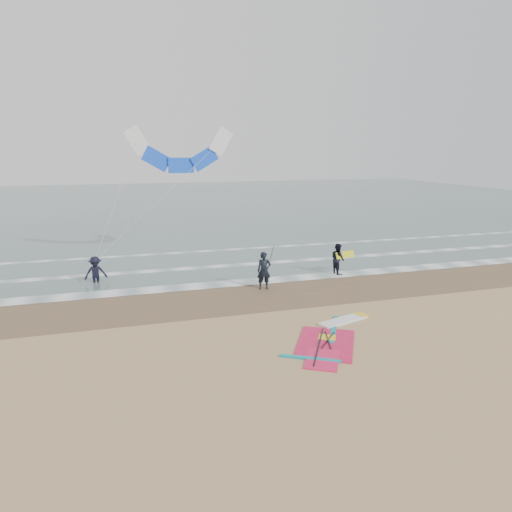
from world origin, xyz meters
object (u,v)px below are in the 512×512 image
object	(u,v)px
person_wading	(95,267)
person_standing	(264,271)
windsurf_rig	(332,337)
surf_kite	(180,153)
person_walking	(338,259)

from	to	relation	value
person_wading	person_standing	bearing A→B (deg)	-32.72
windsurf_rig	person_wading	world-z (taller)	person_wading
windsurf_rig	surf_kite	bearing A→B (deg)	104.35
windsurf_rig	person_standing	world-z (taller)	person_standing
person_standing	person_wading	bearing A→B (deg)	165.90
person_standing	person_walking	size ratio (longest dim) A/B	1.08
person_walking	surf_kite	world-z (taller)	surf_kite
person_wading	surf_kite	distance (m)	8.76
person_walking	person_wading	size ratio (longest dim) A/B	0.99
windsurf_rig	person_standing	size ratio (longest dim) A/B	2.54
windsurf_rig	person_walking	world-z (taller)	person_walking
windsurf_rig	surf_kite	distance (m)	16.09
windsurf_rig	person_wading	distance (m)	13.56
person_walking	person_wading	xyz separation A→B (m)	(-13.16, 1.99, 0.01)
windsurf_rig	person_wading	bearing A→B (deg)	130.81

